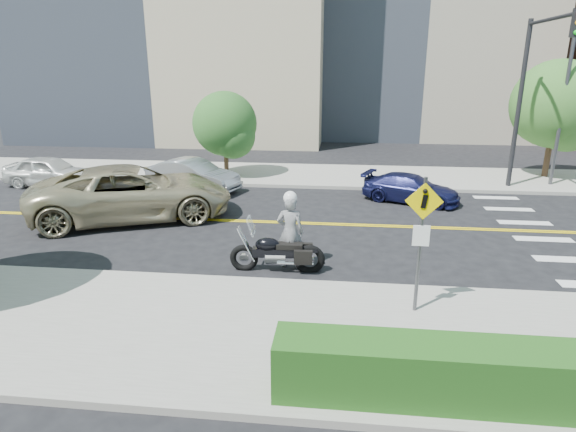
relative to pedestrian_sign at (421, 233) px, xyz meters
The scene contains 16 objects.
ground_plane 7.83m from the pedestrian_sign, 123.64° to the left, with size 120.00×120.00×0.00m, color black.
sidewalk_near 4.75m from the pedestrian_sign, 164.21° to the right, with size 60.00×5.00×0.15m, color #9E9B91.
sidewalk_far 14.56m from the pedestrian_sign, 106.91° to the left, with size 60.00×5.00×0.15m, color #9E9B91.
building_mid 33.51m from the pedestrian_sign, 83.29° to the left, with size 18.00×14.00×20.00m, color #A39984.
hedge 3.73m from the pedestrian_sign, 58.93° to the right, with size 9.00×0.90×1.00m, color #235619.
lamp_post 15.16m from the pedestrian_sign, 58.67° to the left, with size 0.16×0.16×8.00m, color #4C4C51.
traffic_light 13.06m from the pedestrian_sign, 63.01° to the left, with size 0.28×4.50×7.00m.
pedestrian_sign is the anchor object (origin of this frame).
motorcyclist 3.97m from the pedestrian_sign, 141.30° to the left, with size 0.76×0.51×2.16m.
motorcycle 4.14m from the pedestrian_sign, 147.37° to the left, with size 2.46×0.75×1.50m, color black, non-canonical shape.
suv 11.04m from the pedestrian_sign, 145.75° to the left, with size 3.20×6.95×1.93m, color tan.
parked_car_white 18.30m from the pedestrian_sign, 144.99° to the left, with size 1.65×4.09×1.39m, color white.
parked_car_silver 13.27m from the pedestrian_sign, 128.33° to the left, with size 1.48×4.25×1.40m, color #A5A9AD.
parked_car_blue 9.74m from the pedestrian_sign, 83.30° to the left, with size 1.58×3.89×1.13m, color #191C4D.
tree_far_a 14.91m from the pedestrian_sign, 119.34° to the left, with size 3.07×3.07×4.20m.
tree_far_b 16.73m from the pedestrian_sign, 60.53° to the left, with size 4.08×4.08×5.64m.
Camera 1 is at (2.48, -16.07, 5.30)m, focal length 30.00 mm.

